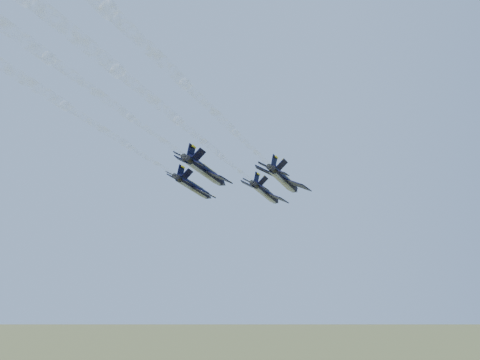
# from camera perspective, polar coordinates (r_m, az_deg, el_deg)

# --- Properties ---
(jet_lead) EXTENTS (10.69, 15.98, 5.61)m
(jet_lead) POSITION_cam_1_polar(r_m,az_deg,el_deg) (117.60, 2.79, -1.38)
(jet_lead) COLOR black
(jet_left) EXTENTS (10.69, 15.98, 5.61)m
(jet_left) POSITION_cam_1_polar(r_m,az_deg,el_deg) (110.54, -4.95, -0.77)
(jet_left) COLOR black
(jet_right) EXTENTS (10.69, 15.98, 5.61)m
(jet_right) POSITION_cam_1_polar(r_m,az_deg,el_deg) (101.89, 4.74, 0.05)
(jet_right) COLOR black
(jet_slot) EXTENTS (10.69, 15.98, 5.61)m
(jet_slot) POSITION_cam_1_polar(r_m,az_deg,el_deg) (93.81, -3.65, 0.94)
(jet_slot) COLOR black
(smoke_trail_lead) EXTENTS (28.36, 77.70, 3.28)m
(smoke_trail_lead) POSITION_cam_1_polar(r_m,az_deg,el_deg) (66.09, -18.41, 6.33)
(smoke_trail_lead) COLOR white
(smoke_trail_right) EXTENTS (28.36, 77.70, 3.28)m
(smoke_trail_right) POSITION_cam_1_polar(r_m,az_deg,el_deg) (50.85, -21.24, 11.57)
(smoke_trail_right) COLOR white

